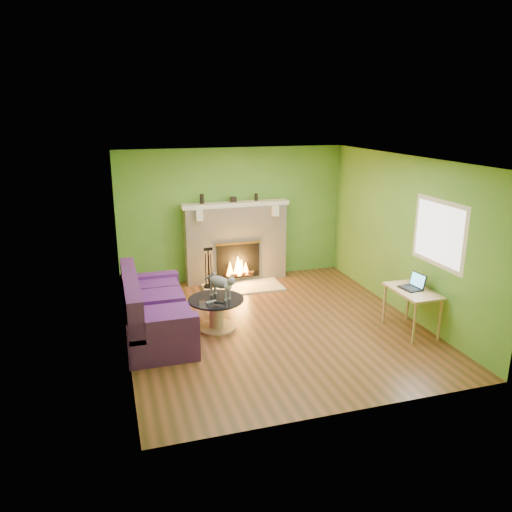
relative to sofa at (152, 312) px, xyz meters
The scene contains 22 objects.
floor 1.90m from the sofa, ahead, with size 5.00×5.00×0.00m, color #503217.
ceiling 2.91m from the sofa, ahead, with size 5.00×5.00×0.00m, color white.
wall_back 3.09m from the sofa, 50.94° to the left, with size 5.00×5.00×0.00m, color #4A822A.
wall_front 3.42m from the sofa, 55.62° to the right, with size 5.00×5.00×0.00m, color #4A822A.
wall_left 1.04m from the sofa, 151.63° to the right, with size 5.00×5.00×0.00m, color #4A822A.
wall_right 4.22m from the sofa, ahead, with size 5.00×5.00×0.00m, color #4A822A.
window_frame 4.41m from the sofa, 15.20° to the right, with size 1.20×1.20×0.00m, color silver.
window_pane 4.40m from the sofa, 15.22° to the right, with size 1.06×1.06×0.00m, color white.
fireplace 2.83m from the sofa, 48.56° to the left, with size 2.10×0.46×1.58m.
hearth 2.47m from the sofa, 40.53° to the left, with size 1.50×0.75×0.03m, color beige.
mantel 3.03m from the sofa, 48.29° to the left, with size 2.10×0.28×0.08m, color silver.
sofa is the anchor object (origin of this frame).
coffee_table 0.97m from the sofa, ahead, with size 0.86×0.86×0.49m.
desk 3.95m from the sofa, 15.12° to the right, with size 0.53×0.91×0.67m.
cat 1.10m from the sofa, ahead, with size 0.24×0.64×0.40m, color slate, non-canonical shape.
remote_silver 0.90m from the sofa, 11.91° to the right, with size 0.17×0.04×0.02m, color gray.
remote_black 1.03m from the sofa, 13.82° to the right, with size 0.16×0.04×0.02m, color black.
laptop 3.93m from the sofa, 14.49° to the right, with size 0.28×0.32×0.24m, color black, non-canonical shape.
fire_tools 2.13m from the sofa, 54.78° to the left, with size 0.21×0.21×0.78m, color black, non-canonical shape.
mantel_vase_left 2.76m from the sofa, 60.25° to the left, with size 0.08×0.08×0.18m, color black.
mantel_vase_right 3.37m from the sofa, 42.77° to the left, with size 0.07×0.07×0.14m, color black.
mantel_box 3.06m from the sofa, 49.28° to the left, with size 0.12×0.08×0.10m, color black.
Camera 1 is at (-2.39, -6.90, 3.29)m, focal length 35.00 mm.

